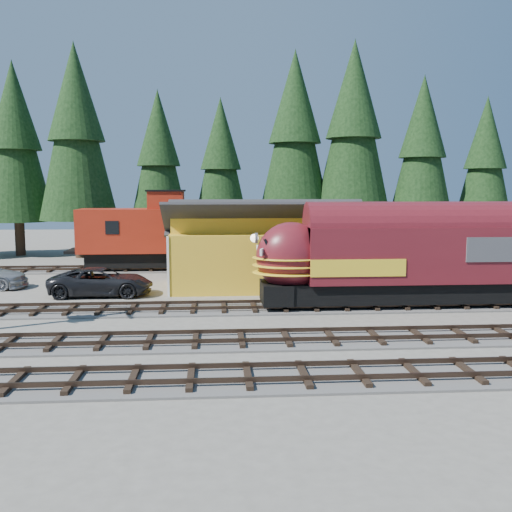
{
  "coord_description": "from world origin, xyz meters",
  "views": [
    {
      "loc": [
        -3.4,
        -23.96,
        6.08
      ],
      "look_at": [
        -1.38,
        4.0,
        2.68
      ],
      "focal_mm": 40.0,
      "sensor_mm": 36.0,
      "label": 1
    }
  ],
  "objects": [
    {
      "name": "track_siding",
      "position": [
        10.0,
        4.0,
        0.06
      ],
      "size": [
        68.0,
        3.2,
        0.33
      ],
      "color": "#4C4947",
      "rests_on": "ground"
    },
    {
      "name": "depot",
      "position": [
        -0.0,
        10.5,
        2.96
      ],
      "size": [
        12.8,
        7.0,
        5.3
      ],
      "color": "gold",
      "rests_on": "ground"
    },
    {
      "name": "locomotive",
      "position": [
        5.6,
        4.0,
        2.38
      ],
      "size": [
        14.84,
        2.95,
        4.04
      ],
      "color": "black",
      "rests_on": "ground"
    },
    {
      "name": "ground",
      "position": [
        0.0,
        0.0,
        0.0
      ],
      "size": [
        120.0,
        120.0,
        0.0
      ],
      "primitive_type": "plane",
      "color": "#6B665B",
      "rests_on": "ground"
    },
    {
      "name": "conifer_backdrop",
      "position": [
        2.21,
        25.77,
        9.82
      ],
      "size": [
        79.81,
        24.11,
        16.74
      ],
      "color": "black",
      "rests_on": "ground"
    },
    {
      "name": "pickup_truck_a",
      "position": [
        -9.79,
        8.2,
        0.79
      ],
      "size": [
        5.72,
        2.65,
        1.59
      ],
      "primitive_type": "imported",
      "rotation": [
        0.0,
        0.0,
        1.57
      ],
      "color": "black",
      "rests_on": "ground"
    },
    {
      "name": "track_spur",
      "position": [
        -10.0,
        18.0,
        0.06
      ],
      "size": [
        32.0,
        3.2,
        0.33
      ],
      "color": "#4C4947",
      "rests_on": "ground"
    },
    {
      "name": "caboose",
      "position": [
        -7.91,
        18.0,
        2.69
      ],
      "size": [
        10.47,
        3.04,
        5.44
      ],
      "color": "black",
      "rests_on": "ground"
    }
  ]
}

